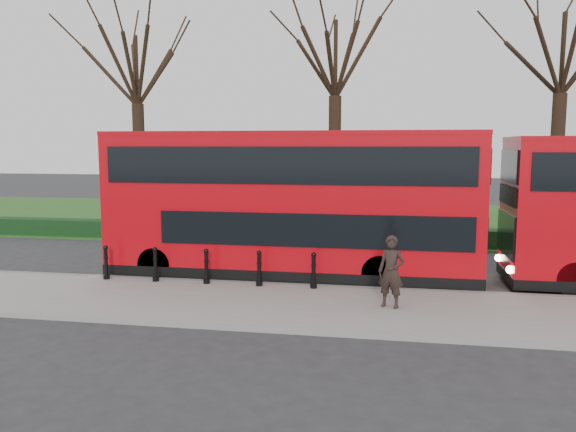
# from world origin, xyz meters

# --- Properties ---
(ground) EXTENTS (120.00, 120.00, 0.00)m
(ground) POSITION_xyz_m (0.00, 0.00, 0.00)
(ground) COLOR #28282B
(ground) RESTS_ON ground
(pavement) EXTENTS (60.00, 4.00, 0.15)m
(pavement) POSITION_xyz_m (0.00, -3.00, 0.07)
(pavement) COLOR gray
(pavement) RESTS_ON ground
(kerb) EXTENTS (60.00, 0.25, 0.16)m
(kerb) POSITION_xyz_m (0.00, -1.00, 0.07)
(kerb) COLOR slate
(kerb) RESTS_ON ground
(grass_verge) EXTENTS (60.00, 18.00, 0.06)m
(grass_verge) POSITION_xyz_m (0.00, 15.00, 0.03)
(grass_verge) COLOR #25531B
(grass_verge) RESTS_ON ground
(hedge) EXTENTS (60.00, 0.90, 0.80)m
(hedge) POSITION_xyz_m (0.00, 6.80, 0.40)
(hedge) COLOR black
(hedge) RESTS_ON ground
(yellow_line_outer) EXTENTS (60.00, 0.10, 0.01)m
(yellow_line_outer) POSITION_xyz_m (0.00, -0.70, 0.01)
(yellow_line_outer) COLOR yellow
(yellow_line_outer) RESTS_ON ground
(yellow_line_inner) EXTENTS (60.00, 0.10, 0.01)m
(yellow_line_inner) POSITION_xyz_m (0.00, -0.50, 0.01)
(yellow_line_inner) COLOR yellow
(yellow_line_inner) RESTS_ON ground
(tree_left) EXTENTS (7.38, 7.38, 11.52)m
(tree_left) POSITION_xyz_m (-8.00, 10.00, 8.38)
(tree_left) COLOR black
(tree_left) RESTS_ON ground
(tree_mid) EXTENTS (7.66, 7.66, 11.97)m
(tree_mid) POSITION_xyz_m (2.00, 10.00, 8.70)
(tree_mid) COLOR black
(tree_mid) RESTS_ON ground
(tree_right) EXTENTS (7.62, 7.62, 11.90)m
(tree_right) POSITION_xyz_m (12.00, 10.00, 8.65)
(tree_right) COLOR black
(tree_right) RESTS_ON ground
(bollard_row) EXTENTS (6.60, 0.15, 1.00)m
(bollard_row) POSITION_xyz_m (-0.74, -1.35, 0.65)
(bollard_row) COLOR black
(bollard_row) RESTS_ON pavement
(bus_lead) EXTENTS (11.74, 2.70, 4.67)m
(bus_lead) POSITION_xyz_m (1.48, 0.49, 2.35)
(bus_lead) COLOR #B5060E
(bus_lead) RESTS_ON ground
(pedestrian) EXTENTS (0.78, 0.63, 1.85)m
(pedestrian) POSITION_xyz_m (4.67, -2.92, 1.07)
(pedestrian) COLOR black
(pedestrian) RESTS_ON pavement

